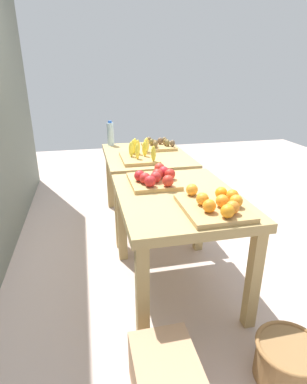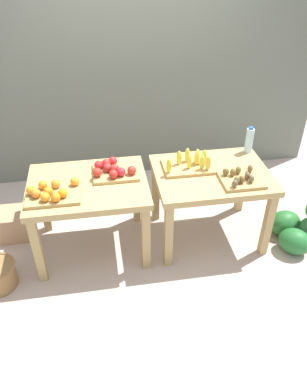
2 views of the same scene
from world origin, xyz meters
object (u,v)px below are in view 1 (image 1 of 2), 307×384
object	(u,v)px
watermelon_pile	(151,178)
cardboard_produce_box	(166,382)
orange_bin	(216,204)
apple_bin	(155,178)
kiwi_bin	(159,145)
display_table_left	(178,209)
wicker_basket	(288,361)
display_table_right	(146,164)
banana_crate	(139,154)
water_bottle	(110,134)

from	to	relation	value
watermelon_pile	cardboard_produce_box	distance (m)	2.89
orange_bin	cardboard_produce_box	size ratio (longest dim) A/B	1.11
apple_bin	watermelon_pile	bearing A→B (deg)	-11.13
kiwi_bin	cardboard_produce_box	xyz separation A→B (m)	(-2.15, 0.48, -0.63)
display_table_left	wicker_basket	size ratio (longest dim) A/B	2.97
apple_bin	wicker_basket	size ratio (longest dim) A/B	1.17
apple_bin	display_table_right	bearing A→B (deg)	-7.07
orange_bin	kiwi_bin	distance (m)	1.60
wicker_basket	banana_crate	bearing A→B (deg)	14.26
watermelon_pile	water_bottle	bearing A→B (deg)	128.64
display_table_right	orange_bin	size ratio (longest dim) A/B	2.34
display_table_left	water_bottle	size ratio (longest dim) A/B	3.90
water_bottle	wicker_basket	size ratio (longest dim) A/B	0.76
water_bottle	display_table_left	bearing A→B (deg)	-168.94
wicker_basket	watermelon_pile	bearing A→B (deg)	2.25
display_table_left	banana_crate	bearing A→B (deg)	6.14
watermelon_pile	wicker_basket	bearing A→B (deg)	-177.75
kiwi_bin	display_table_right	bearing A→B (deg)	137.61
banana_crate	wicker_basket	xyz separation A→B (m)	(-1.77, -0.45, -0.67)
orange_bin	water_bottle	size ratio (longest dim) A/B	1.67
display_table_left	apple_bin	xyz separation A→B (m)	(0.24, 0.11, 0.15)
cardboard_produce_box	display_table_right	bearing A→B (deg)	-8.74
banana_crate	water_bottle	distance (m)	0.68
display_table_right	wicker_basket	bearing A→B (deg)	-169.89
apple_bin	cardboard_produce_box	size ratio (longest dim) A/B	1.02
kiwi_bin	cardboard_produce_box	size ratio (longest dim) A/B	0.90
water_bottle	wicker_basket	xyz separation A→B (m)	(-2.41, -0.66, -0.75)
watermelon_pile	kiwi_bin	bearing A→B (deg)	175.37
orange_bin	cardboard_produce_box	bearing A→B (deg)	141.30
apple_bin	wicker_basket	world-z (taller)	apple_bin
apple_bin	watermelon_pile	distance (m)	1.90
orange_bin	banana_crate	world-z (taller)	banana_crate
watermelon_pile	wicker_basket	world-z (taller)	watermelon_pile
banana_crate	wicker_basket	bearing A→B (deg)	-165.74
water_bottle	watermelon_pile	xyz separation A→B (m)	(0.44, -0.55, -0.70)
water_bottle	apple_bin	bearing A→B (deg)	-171.57
watermelon_pile	display_table_right	bearing A→B (deg)	164.93
display_table_right	orange_bin	bearing A→B (deg)	-174.37
banana_crate	water_bottle	bearing A→B (deg)	17.89
display_table_left	water_bottle	xyz separation A→B (m)	(1.57, 0.31, 0.23)
orange_bin	wicker_basket	world-z (taller)	orange_bin
apple_bin	banana_crate	size ratio (longest dim) A/B	0.93
orange_bin	cardboard_produce_box	xyz separation A→B (m)	(-0.55, 0.44, -0.64)
watermelon_pile	wicker_basket	xyz separation A→B (m)	(-2.85, -0.11, -0.05)
water_bottle	cardboard_produce_box	world-z (taller)	water_bottle
wicker_basket	orange_bin	bearing A→B (deg)	20.76
display_table_right	cardboard_produce_box	bearing A→B (deg)	171.26
watermelon_pile	display_table_left	bearing A→B (deg)	173.22
orange_bin	display_table_right	bearing A→B (deg)	5.63
cardboard_produce_box	kiwi_bin	bearing A→B (deg)	-12.65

